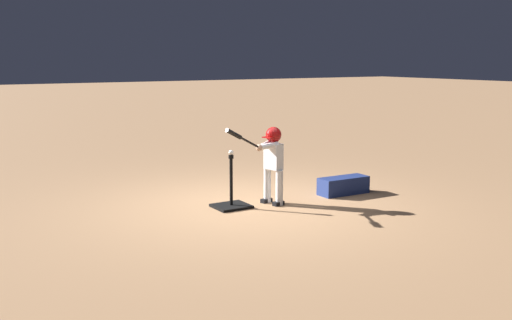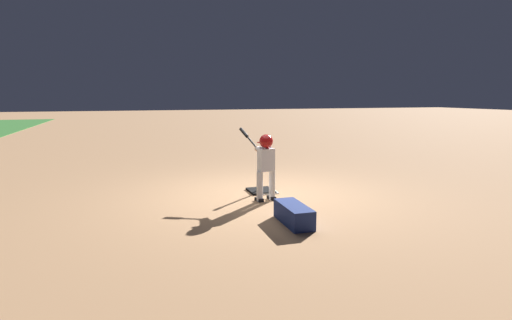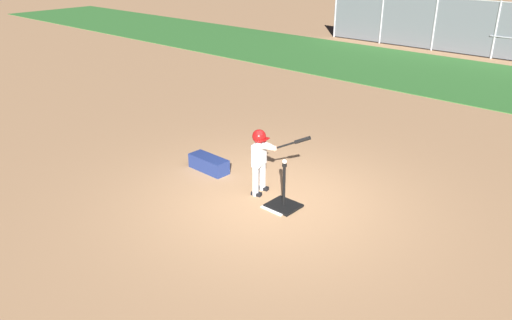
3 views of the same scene
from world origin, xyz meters
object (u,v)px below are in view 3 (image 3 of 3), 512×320
object	(u,v)px
baseball	(285,162)
batter_child	(261,154)
equipment_bag	(209,164)
batting_tee	(284,202)
bleachers_center	(372,28)

from	to	relation	value
baseball	batter_child	bearing A→B (deg)	167.80
batter_child	baseball	xyz separation A→B (m)	(0.62, -0.13, 0.08)
baseball	equipment_bag	bearing A→B (deg)	175.12
batting_tee	batter_child	world-z (taller)	batter_child
batting_tee	baseball	size ratio (longest dim) A/B	10.63
baseball	bleachers_center	xyz separation A→B (m)	(-7.16, 15.36, -0.36)
bleachers_center	baseball	bearing A→B (deg)	-65.02
batting_tee	bleachers_center	size ratio (longest dim) A/B	0.29
equipment_bag	bleachers_center	bearing A→B (deg)	109.96
baseball	equipment_bag	size ratio (longest dim) A/B	0.09
batting_tee	bleachers_center	xyz separation A→B (m)	(-7.16, 15.36, 0.37)
bleachers_center	equipment_bag	world-z (taller)	bleachers_center
batting_tee	batter_child	xyz separation A→B (m)	(-0.62, 0.13, 0.66)
batting_tee	equipment_bag	distance (m)	2.00
bleachers_center	equipment_bag	xyz separation A→B (m)	(5.17, -15.19, -0.32)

